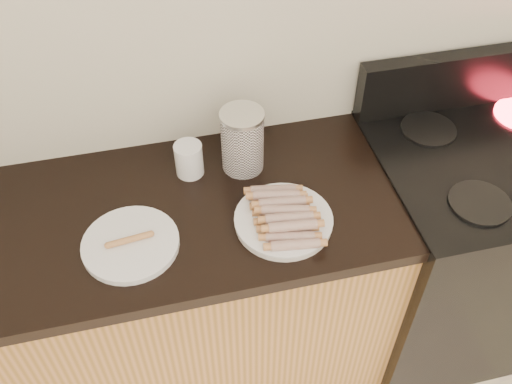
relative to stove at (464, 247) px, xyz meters
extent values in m
cube|color=silver|center=(-0.78, 0.32, 0.84)|extent=(4.00, 0.04, 2.60)
cube|color=#AB7341|center=(-1.48, 0.01, -0.03)|extent=(2.20, 0.59, 0.86)
cube|color=black|center=(-1.48, 0.01, 0.42)|extent=(2.20, 0.62, 0.04)
cube|color=black|center=(0.00, 0.00, -0.01)|extent=(0.76, 0.65, 0.90)
cube|color=black|center=(0.00, 0.00, 0.45)|extent=(0.76, 0.65, 0.01)
cube|color=black|center=(0.00, 0.28, 0.55)|extent=(0.76, 0.06, 0.20)
cylinder|color=black|center=(-0.17, -0.17, 0.46)|extent=(0.18, 0.18, 0.01)
cylinder|color=black|center=(-0.17, 0.17, 0.46)|extent=(0.18, 0.18, 0.01)
cylinder|color=white|center=(-0.74, -0.10, 0.45)|extent=(0.29, 0.29, 0.02)
cylinder|color=white|center=(-1.16, -0.09, 0.45)|extent=(0.29, 0.29, 0.02)
cylinder|color=maroon|center=(-0.74, -0.21, 0.48)|extent=(0.13, 0.05, 0.03)
cylinder|color=maroon|center=(-0.74, -0.18, 0.48)|extent=(0.13, 0.05, 0.03)
cylinder|color=maroon|center=(-0.74, -0.15, 0.48)|extent=(0.13, 0.05, 0.03)
cylinder|color=maroon|center=(-0.74, -0.12, 0.48)|extent=(0.13, 0.05, 0.03)
cylinder|color=maroon|center=(-0.74, -0.09, 0.48)|extent=(0.13, 0.05, 0.03)
cylinder|color=maroon|center=(-0.74, -0.06, 0.48)|extent=(0.13, 0.05, 0.03)
cylinder|color=maroon|center=(-0.74, -0.03, 0.48)|extent=(0.13, 0.05, 0.03)
cylinder|color=maroon|center=(-0.74, 0.00, 0.48)|extent=(0.13, 0.05, 0.03)
cylinder|color=maroon|center=(-0.74, -0.16, 0.50)|extent=(0.13, 0.05, 0.03)
cylinder|color=maroon|center=(-0.74, -0.13, 0.50)|extent=(0.13, 0.05, 0.03)
cylinder|color=maroon|center=(-0.74, -0.10, 0.50)|extent=(0.13, 0.05, 0.03)
cylinder|color=maroon|center=(-0.74, -0.07, 0.50)|extent=(0.13, 0.05, 0.03)
cylinder|color=maroon|center=(-0.74, -0.04, 0.50)|extent=(0.13, 0.05, 0.03)
cylinder|color=#D68052|center=(-1.16, -0.09, 0.47)|extent=(0.12, 0.03, 0.02)
cylinder|color=silver|center=(-0.80, 0.16, 0.54)|extent=(0.13, 0.13, 0.19)
cylinder|color=silver|center=(-0.80, 0.16, 0.64)|extent=(0.13, 0.13, 0.01)
cylinder|color=white|center=(-0.96, 0.16, 0.50)|extent=(0.11, 0.11, 0.11)
camera|label=1|loc=(-1.05, -1.11, 1.66)|focal=40.00mm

